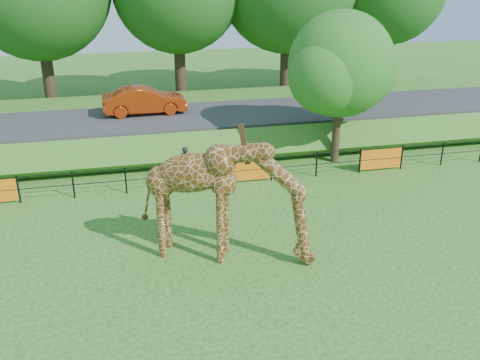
{
  "coord_description": "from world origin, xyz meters",
  "views": [
    {
      "loc": [
        -2.04,
        -12.06,
        8.52
      ],
      "look_at": [
        1.6,
        3.54,
        2.0
      ],
      "focal_mm": 40.0,
      "sensor_mm": 36.0,
      "label": 1
    }
  ],
  "objects_px": {
    "giraffe": "(228,201)",
    "car_red": "(145,100)",
    "visitor": "(185,163)",
    "tree_east": "(342,68)"
  },
  "relations": [
    {
      "from": "tree_east",
      "to": "visitor",
      "type": "bearing_deg",
      "value": -175.26
    },
    {
      "from": "car_red",
      "to": "tree_east",
      "type": "relative_size",
      "value": 0.62
    },
    {
      "from": "car_red",
      "to": "giraffe",
      "type": "bearing_deg",
      "value": -175.11
    },
    {
      "from": "giraffe",
      "to": "tree_east",
      "type": "distance_m",
      "value": 10.26
    },
    {
      "from": "giraffe",
      "to": "car_red",
      "type": "bearing_deg",
      "value": 120.71
    },
    {
      "from": "visitor",
      "to": "giraffe",
      "type": "bearing_deg",
      "value": 96.69
    },
    {
      "from": "giraffe",
      "to": "visitor",
      "type": "bearing_deg",
      "value": 116.77
    },
    {
      "from": "car_red",
      "to": "visitor",
      "type": "relative_size",
      "value": 2.92
    },
    {
      "from": "car_red",
      "to": "visitor",
      "type": "height_order",
      "value": "car_red"
    },
    {
      "from": "giraffe",
      "to": "car_red",
      "type": "distance_m",
      "value": 12.65
    }
  ]
}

